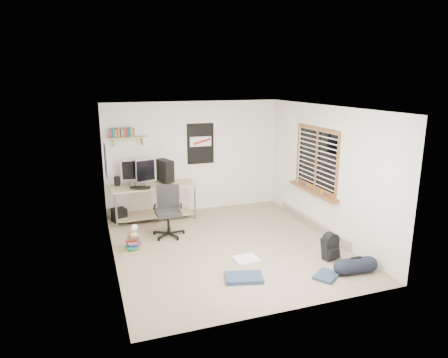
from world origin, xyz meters
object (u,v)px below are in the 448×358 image
object	(u,v)px
office_chair	(168,212)
duffel_bag	(356,265)
book_stack	(133,242)
desk	(154,202)
backpack	(330,248)

from	to	relation	value
office_chair	duffel_bag	world-z (taller)	office_chair
duffel_bag	book_stack	world-z (taller)	duffel_bag
desk	office_chair	distance (m)	1.11
office_chair	duffel_bag	xyz separation A→B (m)	(2.46, -2.50, -0.35)
book_stack	backpack	bearing A→B (deg)	-25.97
duffel_bag	backpack	bearing A→B (deg)	104.25
backpack	duffel_bag	bearing A→B (deg)	-86.97
desk	office_chair	size ratio (longest dim) A/B	1.80
office_chair	backpack	xyz separation A→B (m)	(2.36, -1.94, -0.29)
desk	office_chair	world-z (taller)	office_chair
backpack	desk	bearing A→B (deg)	122.61
desk	duffel_bag	bearing A→B (deg)	-61.71
duffel_bag	book_stack	distance (m)	3.80
office_chair	backpack	bearing A→B (deg)	-25.34
office_chair	book_stack	distance (m)	0.91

